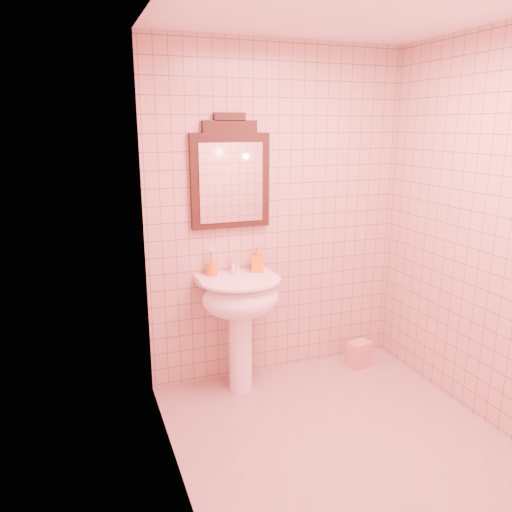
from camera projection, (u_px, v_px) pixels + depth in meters
name	position (u px, v px, depth m)	size (l,w,h in m)	color
floor	(345.00, 446.00, 3.07)	(2.20, 2.20, 0.00)	tan
back_wall	(278.00, 216.00, 3.75)	(2.00, 0.02, 2.50)	tan
pedestal_sink	(240.00, 306.00, 3.57)	(0.58, 0.58, 0.86)	white
faucet	(234.00, 266.00, 3.63)	(0.04, 0.16, 0.11)	white
mirror	(230.00, 176.00, 3.52)	(0.58, 0.06, 0.80)	black
toothbrush_cup	(212.00, 269.00, 3.58)	(0.08, 0.08, 0.19)	orange
soap_dispenser	(257.00, 259.00, 3.67)	(0.09, 0.09, 0.19)	orange
towel	(359.00, 354.00, 4.06)	(0.18, 0.12, 0.21)	#E58F86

